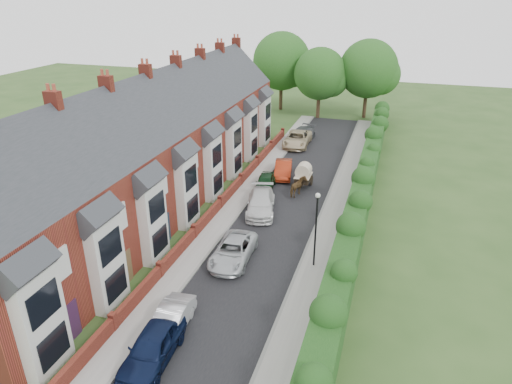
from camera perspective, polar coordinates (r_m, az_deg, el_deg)
ground at (r=27.27m, az=-1.65°, el=-12.53°), size 140.00×140.00×0.00m
road at (r=36.39m, az=3.26°, el=-2.40°), size 6.00×58.00×0.02m
pavement_hedge_side at (r=35.72m, az=9.65°, el=-3.19°), size 2.20×58.00×0.12m
pavement_house_side at (r=37.39m, az=-2.46°, el=-1.54°), size 1.70×58.00×0.12m
kerb_hedge_side at (r=35.84m, az=7.99°, el=-2.96°), size 0.18×58.00×0.13m
kerb_house_side at (r=37.14m, az=-1.30°, el=-1.69°), size 0.18×58.00×0.13m
hedge at (r=34.90m, az=12.74°, el=-1.32°), size 2.10×58.00×2.85m
terrace_row at (r=37.48m, az=-12.58°, el=5.25°), size 9.05×40.50×11.50m
garden_wall_row at (r=36.70m, az=-4.47°, el=-1.41°), size 0.35×40.35×1.10m
lamppost at (r=28.10m, az=7.54°, el=-3.59°), size 0.32×0.32×5.16m
tree_far_left at (r=62.37m, az=8.33°, el=14.25°), size 7.14×6.80×9.29m
tree_far_right at (r=63.57m, az=14.22°, el=14.53°), size 7.98×7.60×10.31m
tree_far_back at (r=66.32m, az=3.59°, el=15.83°), size 8.40×8.00×10.82m
car_navy at (r=23.27m, az=-12.80°, el=-18.34°), size 2.18×4.83×1.61m
car_silver_a at (r=24.68m, az=-10.67°, el=-15.60°), size 1.78×4.22×1.36m
car_silver_b at (r=29.84m, az=-2.88°, el=-7.36°), size 2.55×5.08×1.38m
car_white at (r=35.93m, az=0.59°, el=-1.40°), size 3.29×5.58×1.52m
car_green at (r=40.04m, az=1.18°, el=1.24°), size 2.06×4.02×1.31m
car_red at (r=42.88m, az=3.44°, el=2.89°), size 2.35×4.56×1.43m
car_beige at (r=51.47m, az=5.18°, el=6.62°), size 2.80×5.77×1.58m
car_grey at (r=53.36m, az=5.66°, el=7.17°), size 3.02×5.29×1.44m
horse at (r=38.78m, az=5.29°, el=0.59°), size 1.32×2.08×1.63m
horse_cart at (r=40.49m, az=5.96°, el=2.31°), size 1.39×3.07×2.22m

